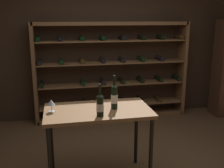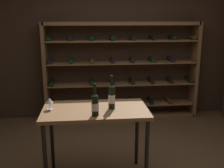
{
  "view_description": "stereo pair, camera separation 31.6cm",
  "coord_description": "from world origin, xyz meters",
  "px_view_note": "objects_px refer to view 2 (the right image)",
  "views": [
    {
      "loc": [
        -0.83,
        -2.83,
        1.87
      ],
      "look_at": [
        -0.21,
        0.17,
        1.1
      ],
      "focal_mm": 42.46,
      "sensor_mm": 36.0,
      "label": 1
    },
    {
      "loc": [
        -0.51,
        -2.88,
        1.87
      ],
      "look_at": [
        -0.21,
        0.17,
        1.1
      ],
      "focal_mm": 42.46,
      "sensor_mm": 36.0,
      "label": 2
    }
  ],
  "objects_px": {
    "wine_bottle_amber_reserve": "(95,104)",
    "wine_rack": "(122,71)",
    "tasting_table": "(95,117)",
    "wine_bottle_black_capsule": "(112,96)",
    "wine_glass_stemmed_left": "(49,101)"
  },
  "relations": [
    {
      "from": "wine_bottle_amber_reserve",
      "to": "wine_rack",
      "type": "bearing_deg",
      "value": 75.16
    },
    {
      "from": "wine_rack",
      "to": "wine_glass_stemmed_left",
      "type": "distance_m",
      "value": 2.22
    },
    {
      "from": "tasting_table",
      "to": "wine_glass_stemmed_left",
      "type": "bearing_deg",
      "value": 177.16
    },
    {
      "from": "tasting_table",
      "to": "wine_bottle_amber_reserve",
      "type": "xyz_separation_m",
      "value": [
        -0.01,
        -0.21,
        0.22
      ]
    },
    {
      "from": "wine_bottle_black_capsule",
      "to": "wine_bottle_amber_reserve",
      "type": "bearing_deg",
      "value": -133.72
    },
    {
      "from": "wine_bottle_amber_reserve",
      "to": "tasting_table",
      "type": "bearing_deg",
      "value": 87.97
    },
    {
      "from": "wine_glass_stemmed_left",
      "to": "wine_bottle_amber_reserve",
      "type": "bearing_deg",
      "value": -25.87
    },
    {
      "from": "wine_rack",
      "to": "wine_glass_stemmed_left",
      "type": "xyz_separation_m",
      "value": [
        -1.07,
        -1.94,
        0.08
      ]
    },
    {
      "from": "wine_rack",
      "to": "wine_bottle_black_capsule",
      "type": "relative_size",
      "value": 7.52
    },
    {
      "from": "wine_rack",
      "to": "tasting_table",
      "type": "distance_m",
      "value": 2.05
    },
    {
      "from": "wine_rack",
      "to": "tasting_table",
      "type": "relative_size",
      "value": 2.42
    },
    {
      "from": "wine_bottle_black_capsule",
      "to": "wine_bottle_amber_reserve",
      "type": "xyz_separation_m",
      "value": [
        -0.19,
        -0.2,
        -0.02
      ]
    },
    {
      "from": "tasting_table",
      "to": "wine_bottle_black_capsule",
      "type": "bearing_deg",
      "value": -4.56
    },
    {
      "from": "wine_rack",
      "to": "wine_bottle_black_capsule",
      "type": "xyz_separation_m",
      "value": [
        -0.39,
        -1.98,
        0.12
      ]
    },
    {
      "from": "tasting_table",
      "to": "wine_bottle_black_capsule",
      "type": "xyz_separation_m",
      "value": [
        0.18,
        -0.01,
        0.24
      ]
    }
  ]
}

